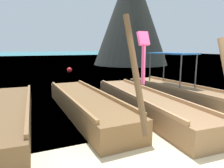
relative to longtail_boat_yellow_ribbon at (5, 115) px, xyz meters
name	(u,v)px	position (x,y,z in m)	size (l,w,h in m)	color
sea_water	(29,55)	(3.30, 57.90, -0.29)	(120.00, 120.00, 0.00)	teal
longtail_boat_yellow_ribbon	(5,115)	(0.00, 0.00, 0.00)	(1.67, 6.25, 2.71)	brown
longtail_boat_pink_ribbon	(86,104)	(2.39, 0.01, 0.03)	(1.36, 6.47, 2.83)	brown
longtail_boat_green_ribbon	(144,103)	(4.27, -0.59, 0.02)	(1.59, 6.80, 2.38)	olive
longtail_boat_violet_ribbon	(184,93)	(6.53, -0.09, 0.05)	(1.50, 7.13, 2.76)	olive
karst_rock	(133,16)	(14.26, 17.81, 5.83)	(10.23, 9.54, 12.85)	#2D302B
mooring_buoy_near	(69,70)	(4.52, 11.82, -0.07)	(0.46, 0.46, 0.46)	red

